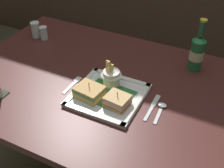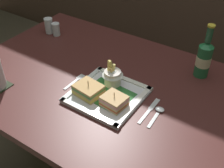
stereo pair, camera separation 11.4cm
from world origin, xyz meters
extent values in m
cube|color=#49201E|center=(0.00, 0.00, 0.73)|extent=(1.36, 0.84, 0.03)
cylinder|color=#393020|center=(-0.61, 0.35, 0.36)|extent=(0.07, 0.07, 0.71)
cube|color=white|center=(0.00, -0.07, 0.75)|extent=(0.26, 0.26, 0.01)
cube|color=#2B6B31|center=(0.00, -0.07, 0.76)|extent=(0.20, 0.16, 0.00)
cube|color=white|center=(0.00, -0.19, 0.76)|extent=(0.26, 0.02, 0.01)
cube|color=white|center=(0.00, 0.05, 0.76)|extent=(0.26, 0.02, 0.01)
cube|color=white|center=(-0.13, -0.07, 0.76)|extent=(0.02, 0.26, 0.01)
cube|color=white|center=(0.12, -0.07, 0.76)|extent=(0.02, 0.26, 0.01)
cube|color=tan|center=(-0.06, -0.11, 0.76)|extent=(0.11, 0.10, 0.01)
cube|color=#E2C64F|center=(-0.06, -0.11, 0.77)|extent=(0.11, 0.10, 0.01)
cube|color=tan|center=(-0.06, -0.11, 0.78)|extent=(0.11, 0.10, 0.01)
cube|color=#509049|center=(-0.06, -0.11, 0.79)|extent=(0.11, 0.10, 0.01)
cube|color=tan|center=(-0.06, -0.11, 0.80)|extent=(0.11, 0.10, 0.01)
cylinder|color=tan|center=(-0.06, -0.11, 0.79)|extent=(0.00, 0.00, 0.07)
cube|color=tan|center=(0.06, -0.11, 0.76)|extent=(0.09, 0.09, 0.01)
cube|color=#CE562E|center=(0.06, -0.11, 0.77)|extent=(0.09, 0.09, 0.01)
cube|color=tan|center=(0.06, -0.11, 0.78)|extent=(0.09, 0.09, 0.01)
cube|color=pink|center=(0.06, -0.11, 0.79)|extent=(0.09, 0.09, 0.01)
cube|color=tan|center=(0.06, -0.11, 0.80)|extent=(0.09, 0.09, 0.01)
cylinder|color=tan|center=(0.06, -0.11, 0.79)|extent=(0.00, 0.00, 0.06)
cylinder|color=white|center=(-0.02, 0.00, 0.79)|extent=(0.07, 0.07, 0.06)
cone|color=silver|center=(-0.02, 0.00, 0.82)|extent=(0.09, 0.09, 0.03)
cube|color=#E4C260|center=(-0.04, 0.00, 0.82)|extent=(0.01, 0.01, 0.05)
cube|color=#EFD97D|center=(-0.03, 0.02, 0.82)|extent=(0.01, 0.01, 0.05)
cube|color=#D9C263|center=(-0.02, 0.00, 0.83)|extent=(0.03, 0.01, 0.08)
cube|color=#F3C46E|center=(-0.02, -0.01, 0.82)|extent=(0.02, 0.01, 0.05)
cube|color=#EEC963|center=(-0.04, 0.00, 0.83)|extent=(0.02, 0.02, 0.07)
cylinder|color=#266A3F|center=(0.25, 0.27, 0.82)|extent=(0.06, 0.06, 0.14)
cone|color=#206C3C|center=(0.25, 0.27, 0.90)|extent=(0.06, 0.06, 0.02)
cylinder|color=#285C3D|center=(0.25, 0.27, 0.94)|extent=(0.03, 0.03, 0.07)
cylinder|color=gold|center=(0.25, 0.27, 0.98)|extent=(0.03, 0.03, 0.01)
cylinder|color=beige|center=(0.25, 0.27, 0.82)|extent=(0.06, 0.06, 0.05)
cube|color=silver|center=(-0.17, -0.09, 0.75)|extent=(0.01, 0.09, 0.00)
cube|color=silver|center=(-0.17, -0.03, 0.75)|extent=(0.02, 0.04, 0.00)
cube|color=silver|center=(0.18, -0.09, 0.75)|extent=(0.01, 0.09, 0.00)
cube|color=silver|center=(0.18, -0.01, 0.75)|extent=(0.02, 0.07, 0.00)
cube|color=silver|center=(0.21, -0.09, 0.75)|extent=(0.02, 0.09, 0.00)
ellipsoid|color=silver|center=(0.21, -0.03, 0.75)|extent=(0.04, 0.03, 0.01)
cylinder|color=silver|center=(-0.56, 0.20, 0.78)|extent=(0.04, 0.04, 0.07)
cylinder|color=white|center=(-0.56, 0.20, 0.77)|extent=(0.04, 0.04, 0.04)
cylinder|color=silver|center=(-0.56, 0.20, 0.82)|extent=(0.05, 0.05, 0.01)
cylinder|color=silver|center=(-0.51, 0.20, 0.78)|extent=(0.04, 0.04, 0.06)
cylinder|color=#3E2E21|center=(-0.51, 0.20, 0.77)|extent=(0.03, 0.03, 0.03)
cylinder|color=silver|center=(-0.51, 0.20, 0.81)|extent=(0.04, 0.04, 0.01)
camera|label=1|loc=(0.40, -0.84, 1.49)|focal=46.54mm
camera|label=2|loc=(0.50, -0.78, 1.49)|focal=46.54mm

